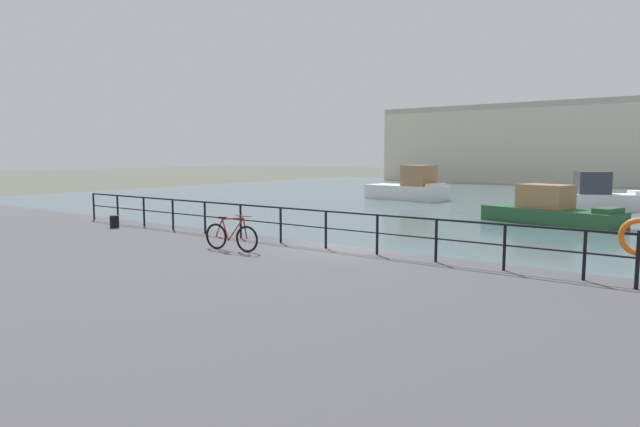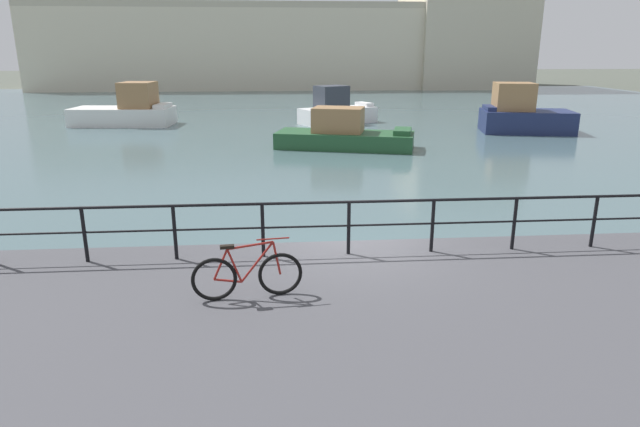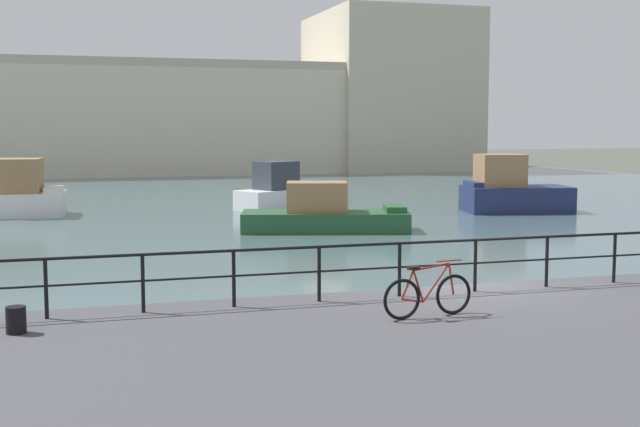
% 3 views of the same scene
% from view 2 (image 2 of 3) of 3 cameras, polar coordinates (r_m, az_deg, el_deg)
% --- Properties ---
extents(ground_plane, '(240.00, 240.00, 0.00)m').
position_cam_2_polar(ground_plane, '(11.81, 3.08, -6.80)').
color(ground_plane, '#4C5147').
extents(water_basin, '(80.00, 60.00, 0.01)m').
position_cam_2_polar(water_basin, '(41.22, -2.63, 10.16)').
color(water_basin, '#476066').
rests_on(water_basin, ground_plane).
extents(harbor_building, '(58.67, 15.33, 15.02)m').
position_cam_2_polar(harbor_building, '(72.20, 1.86, 17.29)').
color(harbor_building, beige).
rests_on(harbor_building, ground_plane).
extents(moored_green_narrowboat, '(5.38, 4.02, 2.43)m').
position_cam_2_polar(moored_green_narrowboat, '(36.46, 1.71, 10.67)').
color(moored_green_narrowboat, white).
rests_on(moored_green_narrowboat, water_basin).
extents(moored_cabin_cruiser, '(5.49, 3.77, 2.83)m').
position_cam_2_polar(moored_cabin_cruiser, '(34.55, 20.27, 9.60)').
color(moored_cabin_cruiser, navy).
rests_on(moored_cabin_cruiser, water_basin).
extents(moored_blue_motorboat, '(7.03, 4.09, 1.98)m').
position_cam_2_polar(moored_blue_motorboat, '(27.18, 2.51, 8.20)').
color(moored_blue_motorboat, '#23512D').
rests_on(moored_blue_motorboat, water_basin).
extents(moored_white_yacht, '(6.42, 3.31, 2.70)m').
position_cam_2_polar(moored_white_yacht, '(37.59, -19.34, 10.05)').
color(moored_white_yacht, white).
rests_on(moored_white_yacht, water_basin).
extents(quay_railing, '(23.16, 0.07, 1.08)m').
position_cam_2_polar(quay_railing, '(10.54, 3.01, -0.43)').
color(quay_railing, black).
rests_on(quay_railing, quay_promenade).
extents(parked_bicycle, '(1.76, 0.28, 0.98)m').
position_cam_2_polar(parked_bicycle, '(8.87, -7.54, -6.35)').
color(parked_bicycle, black).
rests_on(parked_bicycle, quay_promenade).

